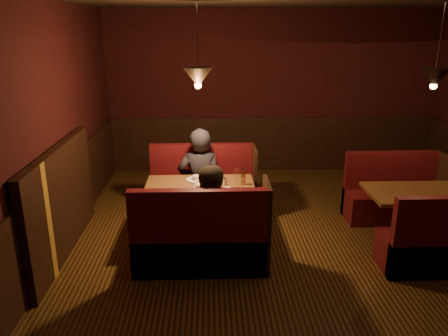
{
  "coord_description": "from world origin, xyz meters",
  "views": [
    {
      "loc": [
        -1.18,
        -4.38,
        2.61
      ],
      "look_at": [
        -1.01,
        0.7,
        0.95
      ],
      "focal_mm": 35.0,
      "sensor_mm": 36.0,
      "label": 1
    }
  ],
  "objects_px": {
    "main_table": "(201,198)",
    "diner_a": "(200,163)",
    "main_bench_far": "(203,193)",
    "second_bench_far": "(393,198)",
    "main_bench_near": "(202,244)",
    "second_bench_near": "(445,247)",
    "diner_b": "(215,202)",
    "second_table": "(416,205)"
  },
  "relations": [
    {
      "from": "main_table",
      "to": "diner_a",
      "type": "xyz_separation_m",
      "value": [
        -0.03,
        0.59,
        0.27
      ]
    },
    {
      "from": "main_bench_far",
      "to": "second_bench_far",
      "type": "distance_m",
      "value": 2.68
    },
    {
      "from": "main_table",
      "to": "second_bench_far",
      "type": "height_order",
      "value": "main_table"
    },
    {
      "from": "second_bench_far",
      "to": "diner_a",
      "type": "height_order",
      "value": "diner_a"
    },
    {
      "from": "main_bench_near",
      "to": "second_bench_far",
      "type": "bearing_deg",
      "value": 26.17
    },
    {
      "from": "main_table",
      "to": "diner_a",
      "type": "relative_size",
      "value": 0.81
    },
    {
      "from": "second_bench_near",
      "to": "diner_a",
      "type": "relative_size",
      "value": 0.79
    },
    {
      "from": "main_bench_near",
      "to": "diner_b",
      "type": "relative_size",
      "value": 0.97
    },
    {
      "from": "main_bench_near",
      "to": "diner_b",
      "type": "xyz_separation_m",
      "value": [
        0.15,
        0.12,
        0.44
      ]
    },
    {
      "from": "second_table",
      "to": "diner_a",
      "type": "bearing_deg",
      "value": 164.1
    },
    {
      "from": "second_bench_near",
      "to": "diner_b",
      "type": "relative_size",
      "value": 0.86
    },
    {
      "from": "main_bench_near",
      "to": "second_bench_near",
      "type": "distance_m",
      "value": 2.67
    },
    {
      "from": "main_table",
      "to": "second_bench_near",
      "type": "height_order",
      "value": "main_table"
    },
    {
      "from": "second_bench_far",
      "to": "main_table",
      "type": "bearing_deg",
      "value": -168.59
    },
    {
      "from": "main_bench_near",
      "to": "second_bench_near",
      "type": "relative_size",
      "value": 1.13
    },
    {
      "from": "main_bench_near",
      "to": "diner_a",
      "type": "xyz_separation_m",
      "value": [
        -0.04,
        1.36,
        0.51
      ]
    },
    {
      "from": "second_table",
      "to": "diner_b",
      "type": "bearing_deg",
      "value": -169.17
    },
    {
      "from": "second_bench_near",
      "to": "diner_b",
      "type": "height_order",
      "value": "diner_b"
    },
    {
      "from": "main_table",
      "to": "main_bench_far",
      "type": "relative_size",
      "value": 0.91
    },
    {
      "from": "second_bench_far",
      "to": "diner_a",
      "type": "xyz_separation_m",
      "value": [
        -2.71,
        0.05,
        0.53
      ]
    },
    {
      "from": "main_table",
      "to": "diner_b",
      "type": "bearing_deg",
      "value": -76.03
    },
    {
      "from": "second_table",
      "to": "main_bench_far",
      "type": "bearing_deg",
      "value": 160.41
    },
    {
      "from": "diner_a",
      "to": "diner_b",
      "type": "xyz_separation_m",
      "value": [
        0.19,
        -1.24,
        -0.07
      ]
    },
    {
      "from": "main_table",
      "to": "main_bench_near",
      "type": "xyz_separation_m",
      "value": [
        0.01,
        -0.77,
        -0.24
      ]
    },
    {
      "from": "main_bench_far",
      "to": "diner_b",
      "type": "distance_m",
      "value": 1.49
    },
    {
      "from": "diner_a",
      "to": "second_bench_near",
      "type": "bearing_deg",
      "value": 150.23
    },
    {
      "from": "second_table",
      "to": "diner_a",
      "type": "distance_m",
      "value": 2.81
    },
    {
      "from": "main_bench_near",
      "to": "diner_a",
      "type": "relative_size",
      "value": 0.89
    },
    {
      "from": "main_table",
      "to": "second_bench_near",
      "type": "xyz_separation_m",
      "value": [
        2.68,
        -0.89,
        -0.26
      ]
    },
    {
      "from": "main_bench_far",
      "to": "main_bench_near",
      "type": "xyz_separation_m",
      "value": [
        0.0,
        -1.54,
        0.0
      ]
    },
    {
      "from": "second_table",
      "to": "diner_b",
      "type": "relative_size",
      "value": 0.78
    },
    {
      "from": "second_table",
      "to": "main_bench_near",
      "type": "bearing_deg",
      "value": -167.27
    },
    {
      "from": "main_bench_far",
      "to": "main_bench_near",
      "type": "relative_size",
      "value": 1.0
    },
    {
      "from": "main_table",
      "to": "second_bench_far",
      "type": "distance_m",
      "value": 2.75
    },
    {
      "from": "second_table",
      "to": "second_bench_far",
      "type": "height_order",
      "value": "second_bench_far"
    },
    {
      "from": "main_bench_near",
      "to": "second_table",
      "type": "height_order",
      "value": "main_bench_near"
    },
    {
      "from": "main_bench_near",
      "to": "second_table",
      "type": "distance_m",
      "value": 2.71
    },
    {
      "from": "main_bench_near",
      "to": "second_bench_far",
      "type": "relative_size",
      "value": 1.13
    },
    {
      "from": "diner_a",
      "to": "diner_b",
      "type": "distance_m",
      "value": 1.26
    },
    {
      "from": "diner_a",
      "to": "diner_b",
      "type": "relative_size",
      "value": 1.09
    },
    {
      "from": "second_bench_near",
      "to": "diner_a",
      "type": "xyz_separation_m",
      "value": [
        -2.71,
        1.48,
        0.53
      ]
    },
    {
      "from": "second_bench_far",
      "to": "diner_a",
      "type": "distance_m",
      "value": 2.76
    }
  ]
}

